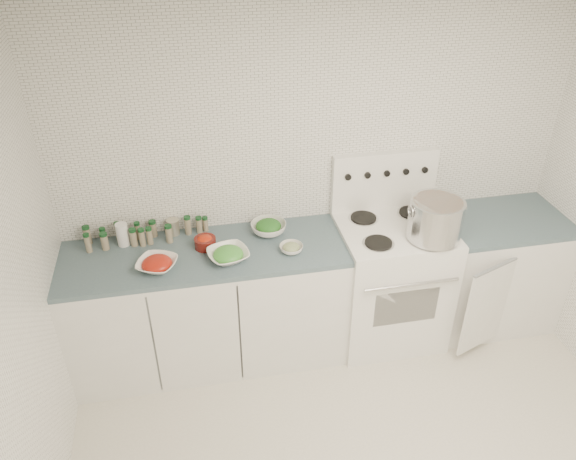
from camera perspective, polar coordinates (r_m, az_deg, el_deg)
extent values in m
cube|color=white|center=(3.88, 2.97, 6.03)|extent=(3.50, 0.02, 2.50)
cube|color=white|center=(2.10, 14.45, 18.60)|extent=(3.50, 3.00, 0.02)
cube|color=white|center=(3.97, -7.99, -7.78)|extent=(1.85, 0.62, 0.86)
cube|color=#3F535F|center=(3.69, -8.51, -2.46)|extent=(1.85, 0.62, 0.03)
cube|color=white|center=(4.16, 10.23, -5.29)|extent=(0.76, 0.65, 0.92)
cube|color=black|center=(3.91, 11.89, -7.62)|extent=(0.45, 0.01, 0.28)
cylinder|color=silver|center=(3.75, 12.49, -5.44)|extent=(0.65, 0.02, 0.02)
cube|color=white|center=(3.90, 10.88, 0.12)|extent=(0.76, 0.65, 0.01)
cube|color=white|center=(4.03, 9.74, 4.99)|extent=(0.76, 0.06, 0.43)
cylinder|color=silver|center=(3.71, 9.17, -1.34)|extent=(0.21, 0.21, 0.01)
cylinder|color=black|center=(3.71, 9.18, -1.27)|extent=(0.18, 0.18, 0.01)
cylinder|color=silver|center=(3.84, 14.24, -0.73)|extent=(0.21, 0.21, 0.01)
cylinder|color=black|center=(3.84, 14.25, -0.65)|extent=(0.18, 0.18, 0.01)
cylinder|color=silver|center=(3.96, 7.67, 1.19)|extent=(0.21, 0.21, 0.01)
cylinder|color=black|center=(3.96, 7.67, 1.27)|extent=(0.18, 0.18, 0.01)
cylinder|color=silver|center=(4.08, 12.47, 1.69)|extent=(0.21, 0.21, 0.01)
cylinder|color=black|center=(4.08, 12.48, 1.76)|extent=(0.18, 0.18, 0.01)
cylinder|color=black|center=(3.88, 6.11, 5.38)|extent=(0.04, 0.02, 0.04)
cylinder|color=black|center=(3.92, 8.08, 5.54)|extent=(0.04, 0.02, 0.04)
cylinder|color=black|center=(3.96, 10.00, 5.70)|extent=(0.04, 0.02, 0.04)
cylinder|color=black|center=(4.01, 11.89, 5.84)|extent=(0.04, 0.02, 0.04)
cylinder|color=black|center=(4.07, 13.72, 5.97)|extent=(0.04, 0.02, 0.04)
cube|color=white|center=(4.53, 19.97, -3.95)|extent=(0.89, 0.62, 0.86)
cube|color=#3F535F|center=(4.29, 21.08, 0.90)|extent=(0.89, 0.62, 0.03)
cube|color=white|center=(4.16, 19.45, -7.47)|extent=(0.38, 0.16, 0.70)
cylinder|color=silver|center=(3.76, 14.75, 1.07)|extent=(0.35, 0.35, 0.27)
cylinder|color=orange|center=(3.70, 15.00, 2.64)|extent=(0.32, 0.32, 0.03)
torus|color=silver|center=(3.65, 12.35, 1.87)|extent=(0.01, 0.08, 0.08)
torus|color=silver|center=(3.80, 17.38, 2.37)|extent=(0.01, 0.08, 0.08)
imported|color=white|center=(3.58, -13.15, -3.44)|extent=(0.32, 0.32, 0.06)
ellipsoid|color=#AA130E|center=(3.57, -13.18, -3.28)|extent=(0.17, 0.17, 0.08)
imported|color=white|center=(3.58, -6.09, -2.57)|extent=(0.31, 0.31, 0.06)
ellipsoid|color=#469430|center=(3.57, -6.10, -2.40)|extent=(0.18, 0.18, 0.08)
imported|color=white|center=(3.82, -1.99, 0.20)|extent=(0.27, 0.27, 0.08)
ellipsoid|color=#1B5418|center=(3.81, -1.99, 0.45)|extent=(0.17, 0.17, 0.08)
imported|color=white|center=(3.63, 0.34, -1.89)|extent=(0.18, 0.18, 0.05)
ellipsoid|color=#2D4B1E|center=(3.63, 0.34, -1.73)|extent=(0.11, 0.11, 0.05)
cylinder|color=#54130E|center=(3.71, -8.41, -1.29)|extent=(0.14, 0.14, 0.07)
ellipsoid|color=red|center=(3.70, -8.44, -0.96)|extent=(0.10, 0.10, 0.05)
cylinder|color=white|center=(3.83, -16.46, -0.44)|extent=(0.10, 0.10, 0.16)
cylinder|color=#B7B09B|center=(3.87, -11.59, 0.30)|extent=(0.11, 0.11, 0.11)
cylinder|color=gray|center=(3.92, -19.70, -0.59)|extent=(0.05, 0.05, 0.11)
cylinder|color=#123F1C|center=(3.89, -19.88, 0.23)|extent=(0.05, 0.05, 0.02)
cylinder|color=gray|center=(3.91, -18.24, -0.62)|extent=(0.04, 0.04, 0.09)
cylinder|color=#123F1C|center=(3.88, -18.38, 0.07)|extent=(0.04, 0.04, 0.02)
cylinder|color=gray|center=(3.90, -16.86, -0.22)|extent=(0.04, 0.04, 0.12)
cylinder|color=#123F1C|center=(3.87, -17.02, 0.62)|extent=(0.04, 0.04, 0.02)
cylinder|color=gray|center=(3.88, -14.99, -0.16)|extent=(0.04, 0.04, 0.11)
cylinder|color=#123F1C|center=(3.85, -15.13, 0.63)|extent=(0.04, 0.04, 0.02)
cylinder|color=gray|center=(3.88, -13.53, 0.04)|extent=(0.05, 0.05, 0.10)
cylinder|color=#123F1C|center=(3.85, -13.64, 0.78)|extent=(0.05, 0.05, 0.02)
cylinder|color=gray|center=(3.85, -10.13, 0.37)|extent=(0.04, 0.04, 0.12)
cylinder|color=#123F1C|center=(3.82, -10.23, 1.24)|extent=(0.05, 0.05, 0.02)
cylinder|color=gray|center=(3.86, -9.01, 0.41)|extent=(0.04, 0.04, 0.11)
cylinder|color=#123F1C|center=(3.82, -9.09, 1.20)|extent=(0.04, 0.04, 0.02)
cylinder|color=gray|center=(3.88, -8.39, 0.51)|extent=(0.04, 0.04, 0.09)
cylinder|color=#123F1C|center=(3.85, -8.45, 1.20)|extent=(0.04, 0.04, 0.02)
cylinder|color=gray|center=(3.84, -19.65, -1.35)|extent=(0.04, 0.04, 0.12)
cylinder|color=#123F1C|center=(3.80, -19.84, -0.50)|extent=(0.04, 0.04, 0.02)
cylinder|color=gray|center=(3.83, -18.11, -1.20)|extent=(0.05, 0.05, 0.10)
cylinder|color=#123F1C|center=(3.80, -18.27, -0.44)|extent=(0.05, 0.05, 0.02)
cylinder|color=gray|center=(3.81, -15.41, -0.83)|extent=(0.05, 0.05, 0.11)
cylinder|color=#123F1C|center=(3.78, -15.54, -0.02)|extent=(0.05, 0.05, 0.02)
cylinder|color=gray|center=(3.80, -14.60, -0.83)|extent=(0.04, 0.04, 0.11)
cylinder|color=#123F1C|center=(3.76, -14.73, -0.01)|extent=(0.04, 0.04, 0.02)
cylinder|color=gray|center=(3.80, -13.88, -0.69)|extent=(0.04, 0.04, 0.11)
cylinder|color=#123F1C|center=(3.77, -14.00, 0.11)|extent=(0.04, 0.04, 0.02)
cylinder|color=gray|center=(3.79, -11.99, -0.48)|extent=(0.04, 0.04, 0.11)
cylinder|color=#123F1C|center=(3.76, -12.10, 0.35)|extent=(0.05, 0.05, 0.02)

